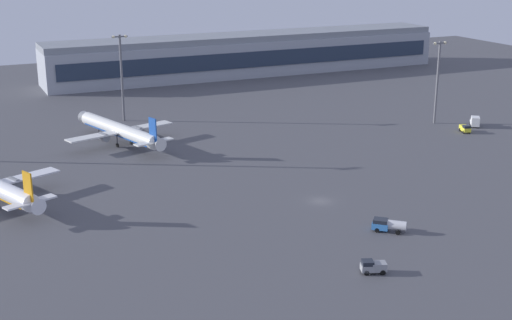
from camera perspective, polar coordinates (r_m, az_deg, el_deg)
ground_plane at (r=149.50m, az=5.18°, el=-3.30°), size 416.00×416.00×0.00m
terminal_building at (r=293.77m, az=-0.59°, el=8.51°), size 165.36×22.40×16.40m
airplane_taxiway_distant at (r=192.90m, az=-10.88°, el=2.35°), size 30.63×38.99×10.21m
maintenance_van at (r=210.96m, az=16.46°, el=2.46°), size 3.14×4.54×2.25m
cargo_loader at (r=118.80m, az=9.38°, el=-8.44°), size 4.57×3.31×2.25m
catering_truck at (r=218.65m, az=17.19°, el=3.00°), size 5.25×5.94×3.05m
fuel_truck at (r=135.40m, az=10.56°, el=-5.14°), size 6.08×5.78×2.35m
apron_light_west at (r=216.76m, az=-10.76°, el=6.95°), size 4.80×0.90×26.04m
apron_light_central at (r=216.76m, az=14.39°, el=6.50°), size 4.80×0.90×24.54m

